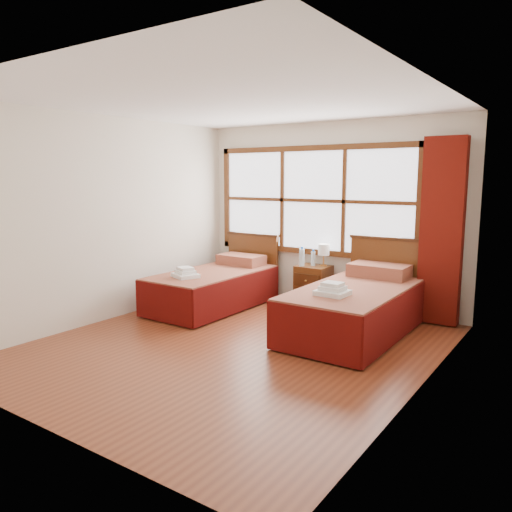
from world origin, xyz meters
The scene contains 15 objects.
floor centered at (0.00, 0.00, 0.00)m, with size 4.50×4.50×0.00m, color brown.
ceiling centered at (0.00, 0.00, 2.60)m, with size 4.50×4.50×0.00m, color white.
wall_back centered at (0.00, 2.25, 1.30)m, with size 4.00×4.00×0.00m, color silver.
wall_left centered at (-2.00, 0.00, 1.30)m, with size 4.50×4.50×0.00m, color silver.
wall_right centered at (2.00, 0.00, 1.30)m, with size 4.50×4.50×0.00m, color silver.
window centered at (-0.25, 2.21, 1.50)m, with size 3.16×0.06×1.56m.
curtain centered at (1.60, 2.11, 1.17)m, with size 0.50×0.16×2.30m, color #5F1109.
bed_left centered at (-1.25, 1.20, 0.30)m, with size 1.00×2.02×0.97m.
bed_right centered at (0.91, 1.20, 0.32)m, with size 1.09×2.11×1.06m.
nightstand centered at (-0.10, 1.99, 0.30)m, with size 0.44×0.44×0.59m.
towels_left centered at (-1.28, 0.63, 0.57)m, with size 0.40×0.38×0.14m.
towels_right centered at (0.85, 0.64, 0.62)m, with size 0.34×0.30×0.14m.
lamp centered at (0.01, 2.09, 0.81)m, with size 0.16×0.16×0.31m.
bottle_near centered at (-0.23, 1.89, 0.72)m, with size 0.07×0.07×0.28m.
bottle_far centered at (-0.11, 2.00, 0.70)m, with size 0.06×0.06×0.23m.
Camera 1 is at (3.16, -4.20, 1.83)m, focal length 35.00 mm.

